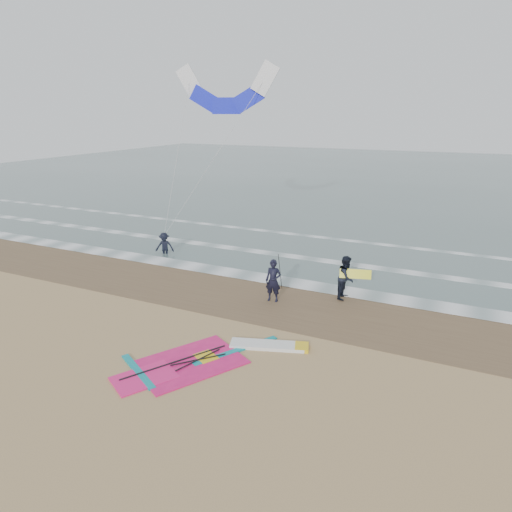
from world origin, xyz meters
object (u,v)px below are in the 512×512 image
at_px(person_standing, 273,281).
at_px(person_wading, 164,241).
at_px(person_walking, 346,277).
at_px(surf_kite, 226,93).
at_px(windsurf_rig, 212,358).

relative_size(person_standing, person_wading, 1.14).
relative_size(person_walking, surf_kite, 0.20).
bearing_deg(surf_kite, person_wading, -119.88).
xyz_separation_m(windsurf_rig, surf_kite, (-6.10, 12.38, 8.59)).
relative_size(person_standing, person_walking, 0.97).
bearing_deg(person_standing, windsurf_rig, -94.65).
bearing_deg(windsurf_rig, person_standing, 91.00).
xyz_separation_m(person_walking, person_wading, (-10.77, 1.90, -0.14)).
distance_m(person_standing, surf_kite, 12.11).
height_order(person_standing, surf_kite, surf_kite).
distance_m(person_standing, person_wading, 8.82).
height_order(windsurf_rig, person_walking, person_walking).
height_order(person_walking, person_wading, person_walking).
xyz_separation_m(windsurf_rig, person_standing, (-0.09, 5.24, 0.88)).
relative_size(person_standing, surf_kite, 0.20).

